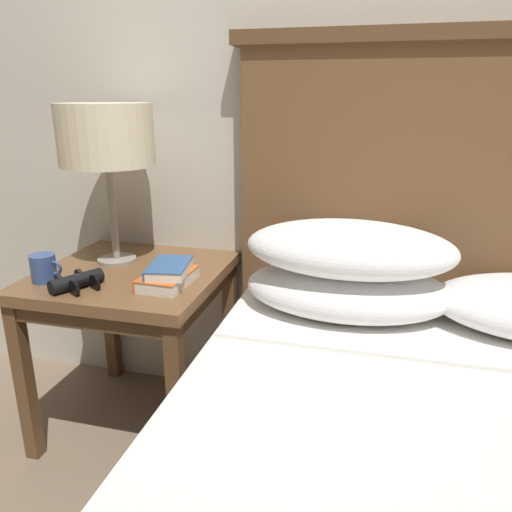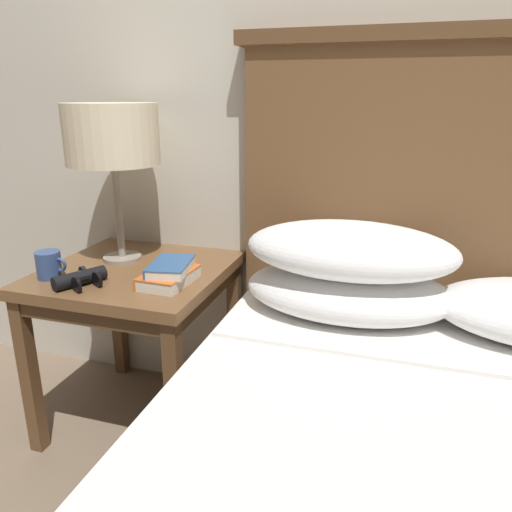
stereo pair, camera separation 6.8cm
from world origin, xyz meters
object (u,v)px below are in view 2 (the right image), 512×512
book_on_nightstand (168,277)px  coffee_mug (49,265)px  binoculars_pair (80,278)px  book_stacked_on_top (170,267)px  table_lamp (112,137)px  nightstand (137,290)px

book_on_nightstand → coffee_mug: size_ratio=1.92×
binoculars_pair → book_stacked_on_top: bearing=21.5°
table_lamp → book_stacked_on_top: 0.47m
table_lamp → book_stacked_on_top: table_lamp is taller
nightstand → table_lamp: table_lamp is taller
table_lamp → binoculars_pair: bearing=-87.4°
nightstand → book_stacked_on_top: book_stacked_on_top is taller
book_on_nightstand → book_stacked_on_top: (0.01, 0.00, 0.03)m
coffee_mug → book_on_nightstand: bearing=10.0°
book_stacked_on_top → coffee_mug: size_ratio=1.86×
nightstand → coffee_mug: coffee_mug is taller
table_lamp → coffee_mug: table_lamp is taller
book_stacked_on_top → book_on_nightstand: bearing=-138.7°
binoculars_pair → coffee_mug: (-0.13, 0.03, 0.02)m
book_on_nightstand → coffee_mug: bearing=-170.0°
nightstand → book_stacked_on_top: 0.23m
book_on_nightstand → book_stacked_on_top: book_stacked_on_top is taller
book_on_nightstand → nightstand: bearing=151.8°
book_on_nightstand → binoculars_pair: 0.26m
nightstand → coffee_mug: bearing=-142.7°
coffee_mug → binoculars_pair: bearing=-12.2°
nightstand → coffee_mug: (-0.21, -0.16, 0.12)m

